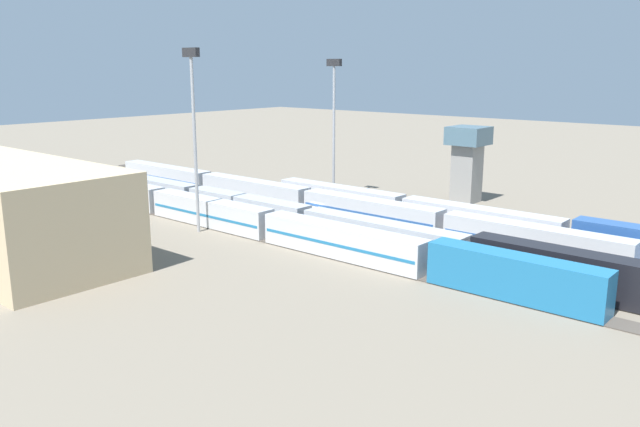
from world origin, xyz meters
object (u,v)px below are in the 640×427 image
train_on_track_5 (259,222)px  light_mast_0 (334,109)px  train_on_track_4 (300,219)px  train_on_track_1 (465,218)px  light_mast_1 (194,116)px  control_tower (467,158)px  train_on_track_2 (308,201)px

train_on_track_5 → light_mast_0: size_ratio=3.82×
train_on_track_5 → train_on_track_4: bearing=-120.7°
train_on_track_4 → train_on_track_1: (-16.93, -15.00, 0.01)m
light_mast_1 → control_tower: bearing=-113.5°
train_on_track_2 → train_on_track_1: size_ratio=1.44×
train_on_track_4 → control_tower: 35.45m
train_on_track_1 → train_on_track_5: bearing=45.2°
train_on_track_2 → train_on_track_5: bearing=106.8°
train_on_track_2 → light_mast_1: bearing=77.2°
light_mast_0 → train_on_track_5: bearing=109.1°
train_on_track_2 → light_mast_0: (4.97, -12.43, 13.42)m
train_on_track_4 → train_on_track_1: 22.62m
train_on_track_2 → light_mast_1: light_mast_1 is taller
train_on_track_4 → train_on_track_5: bearing=59.3°
train_on_track_5 → control_tower: 40.92m
train_on_track_5 → light_mast_1: bearing=20.4°
light_mast_0 → light_mast_1: light_mast_1 is taller
light_mast_0 → train_on_track_1: bearing=165.8°
light_mast_0 → light_mast_1: size_ratio=0.96×
train_on_track_4 → train_on_track_2: size_ratio=0.95×
train_on_track_4 → light_mast_0: (12.47, -22.43, 13.34)m
train_on_track_2 → light_mast_0: 18.96m
train_on_track_1 → control_tower: size_ratio=5.21×
light_mast_1 → control_tower: light_mast_1 is taller
train_on_track_4 → light_mast_0: size_ratio=3.82×
train_on_track_2 → light_mast_1: size_ratio=3.85×
train_on_track_5 → train_on_track_2: 15.67m
train_on_track_2 → train_on_track_4: bearing=126.9°
train_on_track_5 → control_tower: control_tower is taller
train_on_track_4 → train_on_track_2: (7.50, -10.00, -0.09)m
light_mast_0 → train_on_track_2: bearing=111.8°
train_on_track_5 → train_on_track_2: size_ratio=0.95×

